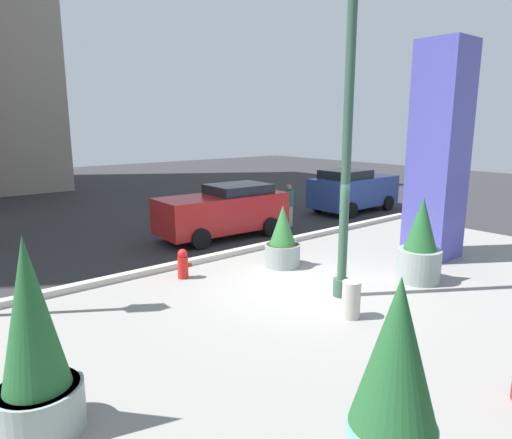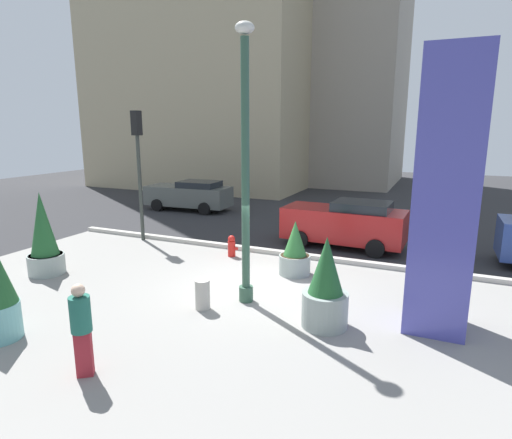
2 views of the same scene
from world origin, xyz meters
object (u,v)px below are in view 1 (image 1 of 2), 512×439
object	(u,v)px
concrete_bollard	(351,300)
pedestrian_by_curb	(289,204)
potted_plant_curbside	(394,391)
art_pillar_blue	(439,153)
car_passing_lane	(224,211)
potted_plant_by_pillar	(34,350)
car_far_lane	(353,190)
potted_plant_near_right	(282,241)
lamp_post	(347,148)
fire_hydrant	(183,264)
potted_plant_mid_plaza	(420,246)

from	to	relation	value
concrete_bollard	pedestrian_by_curb	xyz separation A→B (m)	(4.64, 6.64, 0.50)
potted_plant_curbside	pedestrian_by_curb	xyz separation A→B (m)	(7.78, 9.65, -0.28)
art_pillar_blue	car_passing_lane	world-z (taller)	art_pillar_blue
potted_plant_by_pillar	pedestrian_by_curb	bearing A→B (deg)	31.75
car_far_lane	potted_plant_near_right	bearing A→B (deg)	-153.77
potted_plant_by_pillar	potted_plant_near_right	xyz separation A→B (m)	(6.86, 3.01, -0.40)
lamp_post	pedestrian_by_curb	world-z (taller)	lamp_post
potted_plant_by_pillar	fire_hydrant	world-z (taller)	potted_plant_by_pillar
lamp_post	art_pillar_blue	bearing A→B (deg)	5.00
potted_plant_by_pillar	pedestrian_by_curb	world-z (taller)	potted_plant_by_pillar
car_passing_lane	potted_plant_near_right	bearing A→B (deg)	-100.92
concrete_bollard	pedestrian_by_curb	world-z (taller)	pedestrian_by_curb
art_pillar_blue	fire_hydrant	distance (m)	7.56
lamp_post	car_far_lane	world-z (taller)	lamp_post
art_pillar_blue	potted_plant_mid_plaza	size ratio (longest dim) A/B	2.86
potted_plant_near_right	fire_hydrant	distance (m)	2.71
concrete_bollard	potted_plant_curbside	bearing A→B (deg)	-136.19
potted_plant_near_right	car_passing_lane	size ratio (longest dim) A/B	0.37
car_passing_lane	car_far_lane	world-z (taller)	car_far_lane
fire_hydrant	concrete_bollard	world-z (taller)	same
car_passing_lane	car_far_lane	bearing A→B (deg)	1.29
lamp_post	potted_plant_by_pillar	distance (m)	6.76
lamp_post	art_pillar_blue	distance (m)	4.45
concrete_bollard	lamp_post	bearing A→B (deg)	49.12
car_far_lane	concrete_bollard	bearing A→B (deg)	-141.54
car_passing_lane	potted_plant_mid_plaza	bearing A→B (deg)	-81.26
potted_plant_curbside	concrete_bollard	size ratio (longest dim) A/B	3.13
potted_plant_curbside	lamp_post	bearing A→B (deg)	44.93
potted_plant_by_pillar	potted_plant_near_right	world-z (taller)	potted_plant_by_pillar
lamp_post	car_far_lane	size ratio (longest dim) A/B	1.59
potted_plant_near_right	fire_hydrant	size ratio (longest dim) A/B	2.21
potted_plant_near_right	concrete_bollard	world-z (taller)	potted_plant_near_right
car_far_lane	potted_plant_by_pillar	bearing A→B (deg)	-154.94
pedestrian_by_curb	potted_plant_curbside	bearing A→B (deg)	-128.88
fire_hydrant	potted_plant_mid_plaza	bearing A→B (deg)	-41.70
lamp_post	potted_plant_mid_plaza	distance (m)	3.27
lamp_post	car_far_lane	distance (m)	10.51
potted_plant_by_pillar	potted_plant_near_right	distance (m)	7.50
potted_plant_mid_plaza	fire_hydrant	size ratio (longest dim) A/B	2.76
concrete_bollard	car_far_lane	world-z (taller)	car_far_lane
potted_plant_near_right	concrete_bollard	size ratio (longest dim) A/B	2.21
lamp_post	car_far_lane	xyz separation A→B (m)	(8.16, 6.21, -2.31)
art_pillar_blue	potted_plant_near_right	bearing A→B (deg)	152.69
potted_plant_mid_plaza	fire_hydrant	world-z (taller)	potted_plant_mid_plaza
lamp_post	pedestrian_by_curb	distance (m)	7.35
art_pillar_blue	potted_plant_near_right	size ratio (longest dim) A/B	3.58
lamp_post	potted_plant_by_pillar	world-z (taller)	lamp_post
potted_plant_by_pillar	car_passing_lane	distance (m)	10.07
concrete_bollard	car_passing_lane	size ratio (longest dim) A/B	0.17
lamp_post	potted_plant_mid_plaza	world-z (taller)	lamp_post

